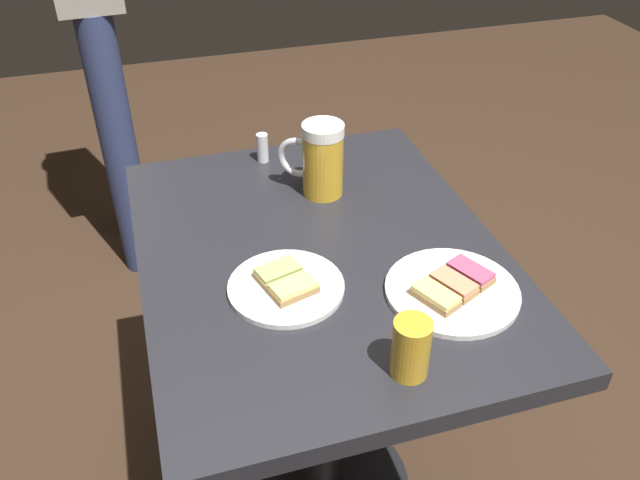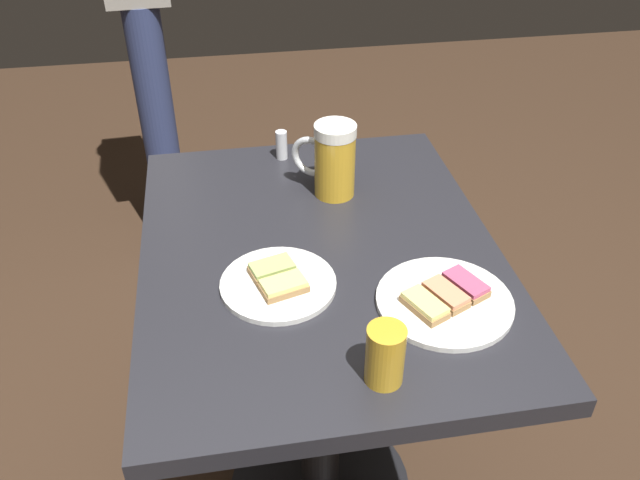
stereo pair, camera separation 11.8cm
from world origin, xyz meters
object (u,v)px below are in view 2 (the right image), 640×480
at_px(plate_far, 278,282).
at_px(salt_shaker, 282,145).
at_px(plate_near, 445,300).
at_px(beer_mug, 333,160).
at_px(beer_glass_small, 385,355).

xyz_separation_m(plate_far, salt_shaker, (0.44, -0.06, 0.02)).
distance_m(plate_near, salt_shaker, 0.56).
height_order(plate_far, beer_mug, beer_mug).
bearing_deg(salt_shaker, beer_glass_small, -174.36).
height_order(beer_glass_small, salt_shaker, beer_glass_small).
xyz_separation_m(beer_glass_small, salt_shaker, (0.67, 0.07, -0.02)).
bearing_deg(plate_near, beer_mug, 17.96).
relative_size(plate_far, beer_mug, 1.28).
height_order(plate_far, beer_glass_small, beer_glass_small).
height_order(plate_far, salt_shaker, salt_shaker).
relative_size(plate_near, plate_far, 1.14).
xyz_separation_m(beer_mug, salt_shaker, (0.16, 0.08, -0.04)).
distance_m(beer_mug, beer_glass_small, 0.51).
height_order(beer_mug, salt_shaker, beer_mug).
bearing_deg(salt_shaker, beer_mug, -152.42).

